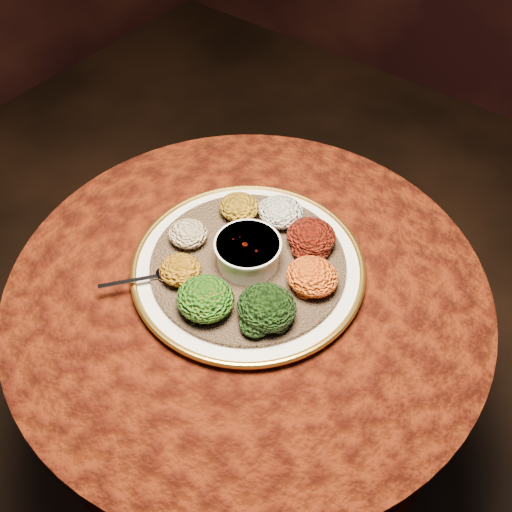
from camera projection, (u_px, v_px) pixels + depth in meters
The scene contains 13 objects.
table at pixel (248, 333), 1.27m from camera, with size 0.96×0.96×0.73m.
platter at pixel (248, 267), 1.14m from camera, with size 0.51×0.51×0.02m.
injera at pixel (248, 263), 1.14m from camera, with size 0.39×0.39×0.01m, color brown.
stew_bowl at pixel (248, 251), 1.11m from camera, with size 0.13×0.13×0.05m.
spoon at pixel (159, 276), 1.10m from camera, with size 0.11×0.12×0.01m.
portion_ayib at pixel (281, 212), 1.19m from camera, with size 0.10×0.09×0.05m, color beige.
portion_kitfo at pixel (311, 236), 1.14m from camera, with size 0.10×0.10×0.05m, color black.
portion_tikil at pixel (312, 276), 1.08m from camera, with size 0.10×0.10×0.05m, color #C87B10.
portion_gomen at pixel (267, 307), 1.03m from camera, with size 0.11×0.10×0.05m, color black.
portion_mixveg at pixel (205, 299), 1.04m from camera, with size 0.11×0.10×0.05m, color #AC440B.
portion_kik at pixel (180, 270), 1.09m from camera, with size 0.08×0.08×0.04m, color #A4680E.
portion_timatim at pixel (188, 234), 1.15m from camera, with size 0.08×0.08×0.04m, color #770707.
portion_shiro at pixel (239, 207), 1.20m from camera, with size 0.09×0.08×0.04m, color #A57213.
Camera 1 is at (0.44, -0.55, 1.62)m, focal length 40.00 mm.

